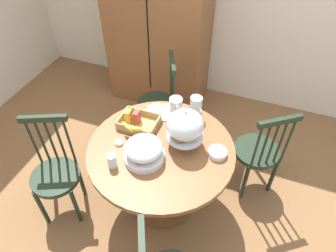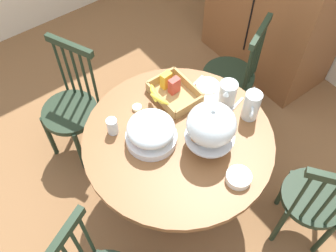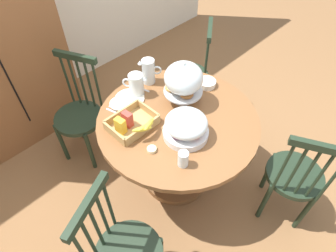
# 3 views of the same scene
# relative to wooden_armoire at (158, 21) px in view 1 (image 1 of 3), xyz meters

# --- Properties ---
(ground_plane) EXTENTS (10.00, 10.00, 0.00)m
(ground_plane) POSITION_rel_wooden_armoire_xyz_m (0.64, -1.50, -0.98)
(ground_plane) COLOR brown
(wooden_armoire) EXTENTS (1.18, 0.60, 1.96)m
(wooden_armoire) POSITION_rel_wooden_armoire_xyz_m (0.00, 0.00, 0.00)
(wooden_armoire) COLOR brown
(wooden_armoire) RESTS_ON ground_plane
(dining_table) EXTENTS (1.13, 1.13, 0.74)m
(dining_table) POSITION_rel_wooden_armoire_xyz_m (0.63, -1.52, -0.47)
(dining_table) COLOR brown
(dining_table) RESTS_ON ground_plane
(windsor_chair_by_cabinet) EXTENTS (0.46, 0.46, 0.97)m
(windsor_chair_by_cabinet) POSITION_rel_wooden_armoire_xyz_m (1.35, -1.02, -0.53)
(windsor_chair_by_cabinet) COLOR #1E2D1E
(windsor_chair_by_cabinet) RESTS_ON ground_plane
(windsor_chair_facing_door) EXTENTS (0.44, 0.44, 0.97)m
(windsor_chair_facing_door) POSITION_rel_wooden_armoire_xyz_m (0.29, -0.72, -0.53)
(windsor_chair_facing_door) COLOR #1E2D1E
(windsor_chair_facing_door) RESTS_ON ground_plane
(windsor_chair_far_side) EXTENTS (0.44, 0.44, 0.97)m
(windsor_chair_far_side) POSITION_rel_wooden_armoire_xyz_m (-0.17, -1.85, -0.53)
(windsor_chair_far_side) COLOR #1E2D1E
(windsor_chair_far_side) RESTS_ON ground_plane
(pastry_stand_with_dome) EXTENTS (0.28, 0.28, 0.34)m
(pastry_stand_with_dome) POSITION_rel_wooden_armoire_xyz_m (0.79, -1.42, -0.05)
(pastry_stand_with_dome) COLOR silver
(pastry_stand_with_dome) RESTS_ON dining_table
(fruit_platter_covered) EXTENTS (0.30, 0.30, 0.18)m
(fruit_platter_covered) POSITION_rel_wooden_armoire_xyz_m (0.56, -1.65, -0.16)
(fruit_platter_covered) COLOR silver
(fruit_platter_covered) RESTS_ON dining_table
(orange_juice_pitcher) EXTENTS (0.14, 0.15, 0.20)m
(orange_juice_pitcher) POSITION_rel_wooden_armoire_xyz_m (0.77, -1.07, -0.15)
(orange_juice_pitcher) COLOR silver
(orange_juice_pitcher) RESTS_ON dining_table
(milk_pitcher) EXTENTS (0.13, 0.17, 0.17)m
(milk_pitcher) POSITION_rel_wooden_armoire_xyz_m (0.61, -1.12, -0.17)
(milk_pitcher) COLOR silver
(milk_pitcher) RESTS_ON dining_table
(cereal_basket) EXTENTS (0.32, 0.30, 0.12)m
(cereal_basket) POSITION_rel_wooden_armoire_xyz_m (0.36, -1.36, -0.20)
(cereal_basket) COLOR tan
(cereal_basket) RESTS_ON dining_table
(china_plate_large) EXTENTS (0.22, 0.22, 0.01)m
(china_plate_large) POSITION_rel_wooden_armoire_xyz_m (0.53, -1.12, -0.24)
(china_plate_large) COLOR white
(china_plate_large) RESTS_ON dining_table
(china_plate_small) EXTENTS (0.15, 0.15, 0.01)m
(china_plate_small) POSITION_rel_wooden_armoire_xyz_m (0.44, -1.12, -0.23)
(china_plate_small) COLOR white
(china_plate_small) RESTS_ON china_plate_large
(cereal_bowl) EXTENTS (0.14, 0.14, 0.04)m
(cereal_bowl) POSITION_rel_wooden_armoire_xyz_m (1.05, -1.43, -0.22)
(cereal_bowl) COLOR white
(cereal_bowl) RESTS_ON dining_table
(drinking_glass) EXTENTS (0.06, 0.06, 0.11)m
(drinking_glass) POSITION_rel_wooden_armoire_xyz_m (0.37, -1.80, -0.19)
(drinking_glass) COLOR silver
(drinking_glass) RESTS_ON dining_table
(butter_dish) EXTENTS (0.06, 0.06, 0.02)m
(butter_dish) POSITION_rel_wooden_armoire_xyz_m (0.31, -1.59, -0.23)
(butter_dish) COLOR beige
(butter_dish) RESTS_ON dining_table
(table_knife) EXTENTS (0.06, 0.17, 0.01)m
(table_knife) POSITION_rel_wooden_armoire_xyz_m (0.39, -1.16, -0.24)
(table_knife) COLOR silver
(table_knife) RESTS_ON dining_table
(dinner_fork) EXTENTS (0.06, 0.17, 0.01)m
(dinner_fork) POSITION_rel_wooden_armoire_xyz_m (0.36, -1.17, -0.24)
(dinner_fork) COLOR silver
(dinner_fork) RESTS_ON dining_table
(soup_spoon) EXTENTS (0.06, 0.17, 0.01)m
(soup_spoon) POSITION_rel_wooden_armoire_xyz_m (0.66, -1.09, -0.24)
(soup_spoon) COLOR silver
(soup_spoon) RESTS_ON dining_table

